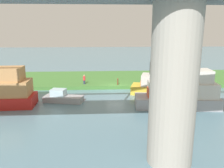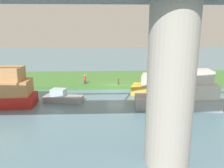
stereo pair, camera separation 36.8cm
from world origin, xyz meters
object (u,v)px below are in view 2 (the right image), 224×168
(motorboat_white, at_px, (180,92))
(houseboat_blue, at_px, (62,97))
(bridge_pylon, at_px, (170,88))
(skiff_small, at_px, (167,83))
(person_on_bank, at_px, (85,79))
(mooring_post, at_px, (118,82))

(motorboat_white, height_order, houseboat_blue, motorboat_white)
(bridge_pylon, xyz_separation_m, skiff_small, (-4.22, -15.35, -3.37))
(motorboat_white, xyz_separation_m, skiff_small, (0.07, -4.94, -0.12))
(skiff_small, distance_m, houseboat_blue, 13.34)
(person_on_bank, xyz_separation_m, motorboat_white, (-10.99, 9.39, 0.50))
(person_on_bank, bearing_deg, motorboat_white, 139.48)
(bridge_pylon, height_order, houseboat_blue, bridge_pylon)
(bridge_pylon, bearing_deg, skiff_small, -105.38)
(skiff_small, bearing_deg, person_on_bank, -22.20)
(bridge_pylon, relative_size, houseboat_blue, 2.06)
(person_on_bank, distance_m, motorboat_white, 14.46)
(bridge_pylon, bearing_deg, houseboat_blue, -55.72)
(mooring_post, bearing_deg, skiff_small, 148.43)
(bridge_pylon, distance_m, skiff_small, 16.28)
(person_on_bank, bearing_deg, houseboat_blue, 72.28)
(person_on_bank, relative_size, motorboat_white, 0.15)
(bridge_pylon, bearing_deg, motorboat_white, -112.42)
(bridge_pylon, distance_m, person_on_bank, 21.24)
(skiff_small, xyz_separation_m, houseboat_blue, (13.09, 2.35, -1.04))
(person_on_bank, xyz_separation_m, mooring_post, (-4.88, 0.74, -0.23))
(skiff_small, bearing_deg, bridge_pylon, 74.62)
(skiff_small, bearing_deg, mooring_post, -31.57)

